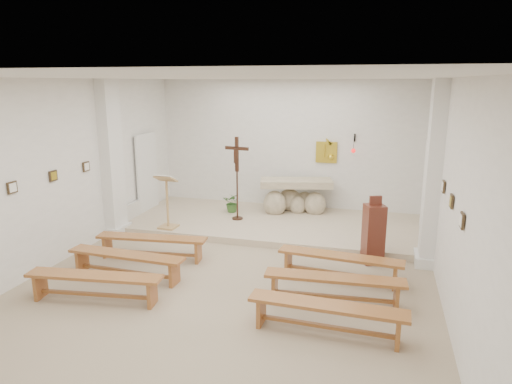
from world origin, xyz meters
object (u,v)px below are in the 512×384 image
(bench_left_second, at_px, (126,260))
(bench_right_second, at_px, (334,283))
(bench_right_front, at_px, (340,261))
(donation_pedestal, at_px, (373,234))
(lectern, at_px, (167,201))
(bench_left_front, at_px, (152,242))
(crucifix_stand, at_px, (237,172))
(bench_right_third, at_px, (327,312))
(bench_left_third, at_px, (95,281))
(altar, at_px, (295,198))

(bench_left_second, bearing_deg, bench_right_second, 2.15)
(bench_right_front, bearing_deg, donation_pedestal, 66.46)
(lectern, bearing_deg, donation_pedestal, -4.11)
(lectern, height_order, bench_left_front, lectern)
(crucifix_stand, bearing_deg, bench_left_second, -95.31)
(bench_left_front, bearing_deg, bench_left_second, -96.25)
(lectern, bearing_deg, bench_right_third, -37.54)
(lectern, bearing_deg, bench_left_third, -81.67)
(bench_right_second, relative_size, bench_right_third, 1.00)
(donation_pedestal, distance_m, bench_right_second, 2.00)
(bench_left_front, xyz_separation_m, bench_left_second, (0.00, -0.94, 0.00))
(altar, height_order, bench_left_second, altar)
(bench_right_front, xyz_separation_m, bench_right_third, (-0.00, -1.89, 0.00))
(lectern, bearing_deg, altar, 41.50)
(altar, xyz_separation_m, bench_left_second, (-2.19, -4.52, -0.16))
(bench_right_front, distance_m, bench_right_third, 1.89)
(bench_right_second, bearing_deg, bench_left_second, 176.13)
(bench_left_front, bearing_deg, bench_right_second, -20.61)
(donation_pedestal, bearing_deg, bench_left_third, -167.67)
(lectern, height_order, donation_pedestal, lectern)
(bench_right_second, bearing_deg, donation_pedestal, 70.48)
(altar, relative_size, lectern, 1.51)
(bench_right_second, height_order, bench_right_third, same)
(lectern, relative_size, bench_right_third, 0.58)
(donation_pedestal, xyz_separation_m, bench_left_second, (-4.22, -1.91, -0.24))
(bench_left_front, distance_m, bench_left_second, 0.94)
(donation_pedestal, relative_size, bench_right_second, 0.61)
(crucifix_stand, xyz_separation_m, bench_left_second, (-0.96, -3.50, -0.97))
(crucifix_stand, bearing_deg, altar, 49.55)
(altar, relative_size, crucifix_stand, 0.96)
(bench_left_second, xyz_separation_m, bench_left_third, (0.00, -0.94, 0.00))
(bench_right_second, xyz_separation_m, bench_right_third, (-0.00, -0.94, 0.00))
(altar, height_order, donation_pedestal, donation_pedestal)
(bench_left_second, bearing_deg, altar, 66.29)
(bench_right_third, bearing_deg, donation_pedestal, 81.33)
(donation_pedestal, height_order, bench_left_third, donation_pedestal)
(bench_right_second, height_order, bench_left_third, same)
(bench_left_third, height_order, bench_right_third, same)
(lectern, relative_size, bench_left_front, 0.57)
(donation_pedestal, bearing_deg, bench_right_second, -127.41)
(donation_pedestal, bearing_deg, crucifix_stand, 132.34)
(lectern, bearing_deg, bench_right_second, -28.67)
(lectern, relative_size, donation_pedestal, 0.95)
(lectern, bearing_deg, bench_right_front, -17.82)
(bench_right_front, bearing_deg, bench_left_front, -174.63)
(altar, distance_m, bench_right_third, 5.66)
(bench_left_front, height_order, bench_left_third, same)
(lectern, distance_m, donation_pedestal, 4.62)
(bench_right_front, relative_size, bench_right_third, 1.01)
(donation_pedestal, bearing_deg, lectern, 152.13)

